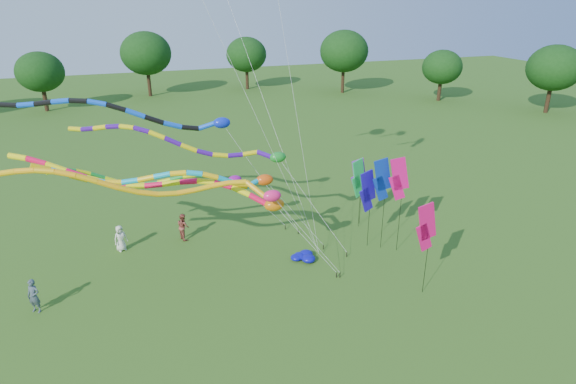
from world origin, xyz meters
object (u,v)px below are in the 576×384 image
object	(u,v)px
person_a	(120,238)
blue_nylon_heap	(302,256)
tube_kite_red	(179,187)
person_c	(183,226)
person_b	(34,296)
tube_kite_orange	(177,187)

from	to	relation	value
person_a	blue_nylon_heap	bearing A→B (deg)	-50.04
tube_kite_red	person_c	xyz separation A→B (m)	(0.41, 3.67, -3.97)
tube_kite_red	person_c	world-z (taller)	tube_kite_red
person_b	tube_kite_red	bearing A→B (deg)	42.21
blue_nylon_heap	person_a	bearing A→B (deg)	154.77
tube_kite_red	person_b	size ratio (longest dim) A/B	8.74
person_a	person_c	bearing A→B (deg)	-20.97
tube_kite_red	person_a	bearing A→B (deg)	156.63
tube_kite_orange	person_a	distance (m)	7.64
tube_kite_red	person_b	xyz separation A→B (m)	(-7.05, -1.35, -3.96)
blue_nylon_heap	person_c	xyz separation A→B (m)	(-5.79, 4.66, 0.61)
tube_kite_red	blue_nylon_heap	bearing A→B (deg)	14.73
blue_nylon_heap	person_a	world-z (taller)	person_a
tube_kite_red	tube_kite_orange	distance (m)	1.97
tube_kite_orange	person_c	size ratio (longest dim) A/B	8.95
blue_nylon_heap	person_b	bearing A→B (deg)	-178.43
person_a	person_b	xyz separation A→B (m)	(-3.87, -4.78, 0.07)
tube_kite_red	person_b	distance (m)	8.19
blue_nylon_heap	person_a	size ratio (longest dim) A/B	0.85
tube_kite_red	person_c	distance (m)	5.42
blue_nylon_heap	person_c	distance (m)	7.46
tube_kite_orange	person_b	bearing A→B (deg)	-172.56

